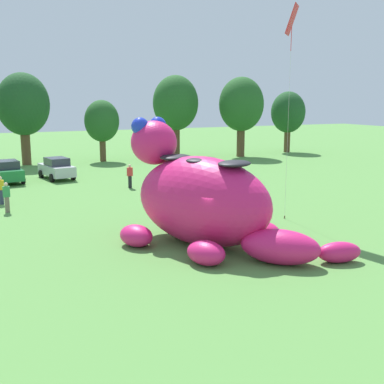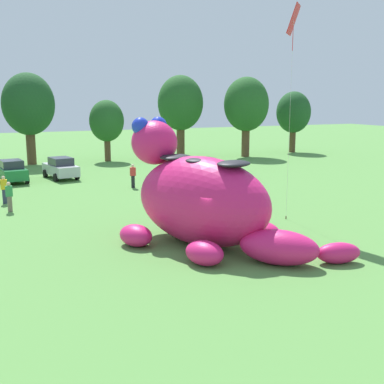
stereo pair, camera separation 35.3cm
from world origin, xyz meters
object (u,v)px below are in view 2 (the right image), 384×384
at_px(car_silver, 61,168).
at_px(tethered_flying_kite, 293,24).
at_px(spectator_mid_field, 4,190).
at_px(spectator_near_inflatable, 9,197).
at_px(car_green, 12,171).
at_px(giant_inflatable_creature, 202,199).
at_px(spectator_by_cars, 133,176).

relative_size(car_silver, tethered_flying_kite, 0.40).
bearing_deg(spectator_mid_field, spectator_near_inflatable, -86.83).
bearing_deg(tethered_flying_kite, car_silver, 115.16).
xyz_separation_m(spectator_near_inflatable, spectator_mid_field, (-0.13, 2.41, 0.00)).
height_order(car_green, spectator_mid_field, car_green).
relative_size(spectator_near_inflatable, spectator_mid_field, 1.00).
bearing_deg(car_silver, spectator_mid_field, -119.94).
distance_m(giant_inflatable_creature, car_green, 21.50).
distance_m(giant_inflatable_creature, spectator_near_inflatable, 12.47).
bearing_deg(car_green, giant_inflatable_creature, -72.74).
height_order(car_green, car_silver, same).
height_order(spectator_mid_field, tethered_flying_kite, tethered_flying_kite).
distance_m(car_silver, spectator_near_inflatable, 11.56).
bearing_deg(giant_inflatable_creature, car_green, 107.26).
bearing_deg(car_green, spectator_by_cars, -38.39).
xyz_separation_m(car_silver, spectator_mid_field, (-4.73, -8.20, -0.01)).
bearing_deg(spectator_mid_field, giant_inflatable_creature, -59.41).
bearing_deg(giant_inflatable_creature, spectator_mid_field, 120.59).
height_order(car_silver, spectator_mid_field, car_silver).
height_order(spectator_near_inflatable, spectator_by_cars, same).
distance_m(spectator_mid_field, spectator_by_cars, 8.96).
xyz_separation_m(spectator_near_inflatable, tethered_flying_kite, (13.28, -7.88, 9.10)).
bearing_deg(spectator_near_inflatable, spectator_by_cars, 26.44).
relative_size(car_silver, spectator_near_inflatable, 2.54).
relative_size(spectator_near_inflatable, tethered_flying_kite, 0.16).
relative_size(giant_inflatable_creature, spectator_by_cars, 5.51).
bearing_deg(car_silver, car_green, -177.09).
bearing_deg(giant_inflatable_creature, car_silver, 97.32).
height_order(giant_inflatable_creature, tethered_flying_kite, tethered_flying_kite).
bearing_deg(spectator_near_inflatable, car_silver, 66.60).
relative_size(spectator_near_inflatable, spectator_by_cars, 1.00).
xyz_separation_m(giant_inflatable_creature, car_green, (-6.37, 20.51, -1.14)).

